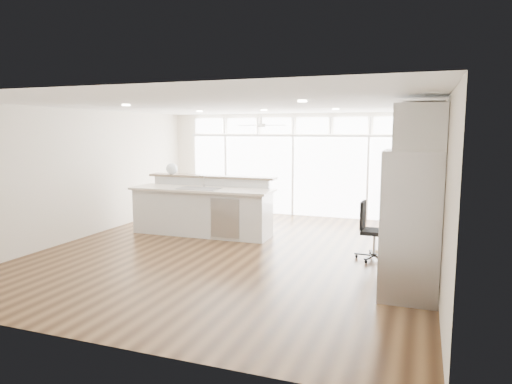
% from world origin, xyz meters
% --- Properties ---
extents(floor, '(7.00, 8.00, 0.02)m').
position_xyz_m(floor, '(0.00, 0.00, -0.01)').
color(floor, '#3B2412').
rests_on(floor, ground).
extents(ceiling, '(7.00, 8.00, 0.02)m').
position_xyz_m(ceiling, '(0.00, 0.00, 2.70)').
color(ceiling, white).
rests_on(ceiling, wall_back).
extents(wall_back, '(7.00, 0.04, 2.70)m').
position_xyz_m(wall_back, '(0.00, 4.00, 1.35)').
color(wall_back, silver).
rests_on(wall_back, floor).
extents(wall_front, '(7.00, 0.04, 2.70)m').
position_xyz_m(wall_front, '(0.00, -4.00, 1.35)').
color(wall_front, silver).
rests_on(wall_front, floor).
extents(wall_left, '(0.04, 8.00, 2.70)m').
position_xyz_m(wall_left, '(-3.50, 0.00, 1.35)').
color(wall_left, silver).
rests_on(wall_left, floor).
extents(wall_right, '(0.04, 8.00, 2.70)m').
position_xyz_m(wall_right, '(3.50, 0.00, 1.35)').
color(wall_right, silver).
rests_on(wall_right, floor).
extents(glass_wall, '(5.80, 0.06, 2.08)m').
position_xyz_m(glass_wall, '(0.00, 3.94, 1.05)').
color(glass_wall, white).
rests_on(glass_wall, wall_back).
extents(transom_row, '(5.90, 0.06, 0.40)m').
position_xyz_m(transom_row, '(0.00, 3.94, 2.38)').
color(transom_row, white).
rests_on(transom_row, wall_back).
extents(desk_window, '(0.04, 0.85, 0.85)m').
position_xyz_m(desk_window, '(3.46, 0.30, 1.55)').
color(desk_window, white).
rests_on(desk_window, wall_right).
extents(ceiling_fan, '(1.16, 1.16, 0.32)m').
position_xyz_m(ceiling_fan, '(-0.50, 2.80, 2.48)').
color(ceiling_fan, white).
rests_on(ceiling_fan, ceiling).
extents(recessed_lights, '(3.40, 3.00, 0.02)m').
position_xyz_m(recessed_lights, '(0.00, 0.20, 2.68)').
color(recessed_lights, white).
rests_on(recessed_lights, ceiling).
extents(oven_cabinet, '(0.64, 1.20, 2.50)m').
position_xyz_m(oven_cabinet, '(3.17, 1.80, 1.25)').
color(oven_cabinet, silver).
rests_on(oven_cabinet, floor).
extents(desk_nook, '(0.72, 1.30, 0.76)m').
position_xyz_m(desk_nook, '(3.13, 0.30, 0.38)').
color(desk_nook, silver).
rests_on(desk_nook, floor).
extents(upper_cabinets, '(0.64, 1.30, 0.64)m').
position_xyz_m(upper_cabinets, '(3.17, 0.30, 2.35)').
color(upper_cabinets, silver).
rests_on(upper_cabinets, wall_right).
extents(refrigerator, '(0.76, 0.90, 2.00)m').
position_xyz_m(refrigerator, '(3.11, -1.35, 1.00)').
color(refrigerator, '#A4A5A8').
rests_on(refrigerator, floor).
extents(fridge_cabinet, '(0.64, 0.90, 0.60)m').
position_xyz_m(fridge_cabinet, '(3.17, -1.35, 2.30)').
color(fridge_cabinet, silver).
rests_on(fridge_cabinet, wall_right).
extents(framed_photos, '(0.06, 0.22, 0.80)m').
position_xyz_m(framed_photos, '(3.46, 0.92, 1.40)').
color(framed_photos, black).
rests_on(framed_photos, wall_right).
extents(kitchen_island, '(3.16, 1.23, 1.25)m').
position_xyz_m(kitchen_island, '(-1.25, 1.04, 0.62)').
color(kitchen_island, silver).
rests_on(kitchen_island, floor).
extents(rug, '(1.21, 1.07, 0.01)m').
position_xyz_m(rug, '(2.95, 0.72, 0.01)').
color(rug, '#382411').
rests_on(rug, floor).
extents(office_chair, '(0.54, 0.50, 1.02)m').
position_xyz_m(office_chair, '(2.49, 0.31, 0.51)').
color(office_chair, black).
rests_on(office_chair, floor).
extents(fishbowl, '(0.28, 0.28, 0.26)m').
position_xyz_m(fishbowl, '(-2.20, 1.42, 1.38)').
color(fishbowl, silver).
rests_on(fishbowl, kitchen_island).
extents(monitor, '(0.13, 0.46, 0.37)m').
position_xyz_m(monitor, '(3.05, 0.30, 0.95)').
color(monitor, black).
rests_on(monitor, desk_nook).
extents(keyboard, '(0.11, 0.30, 0.01)m').
position_xyz_m(keyboard, '(2.88, 0.30, 0.77)').
color(keyboard, silver).
rests_on(keyboard, desk_nook).
extents(potted_plant, '(0.31, 0.34, 0.25)m').
position_xyz_m(potted_plant, '(3.17, 1.80, 2.63)').
color(potted_plant, '#234E21').
rests_on(potted_plant, oven_cabinet).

